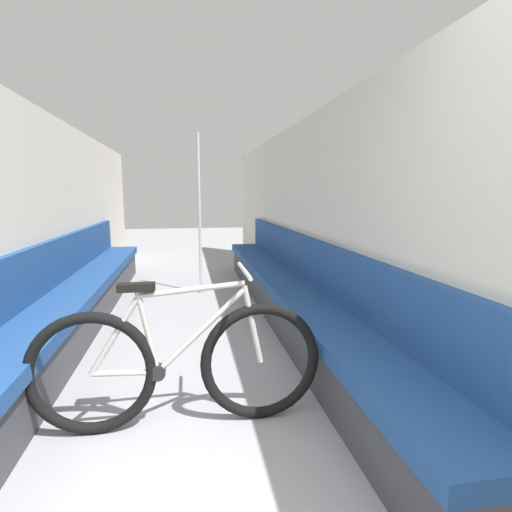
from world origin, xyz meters
TOP-DOWN VIEW (x-y plane):
  - wall_left at (-1.35, 3.40)m, footprint 0.10×10.00m
  - wall_right at (1.35, 3.40)m, footprint 0.10×10.00m
  - bench_seat_row_left at (-1.09, 3.33)m, footprint 0.49×5.97m
  - bench_seat_row_right at (1.09, 3.33)m, footprint 0.49×5.97m
  - bicycle at (-0.04, 1.57)m, footprint 1.68×0.46m
  - grab_pole_near at (0.20, 4.74)m, footprint 0.08×0.08m

SIDE VIEW (x-z plane):
  - bench_seat_row_left at x=-1.09m, z-range -0.16..0.75m
  - bench_seat_row_right at x=1.09m, z-range -0.16..0.75m
  - bicycle at x=-0.04m, z-range -0.09..0.84m
  - grab_pole_near at x=0.20m, z-range -0.03..2.10m
  - wall_left at x=-1.35m, z-range 0.00..2.15m
  - wall_right at x=1.35m, z-range 0.00..2.15m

